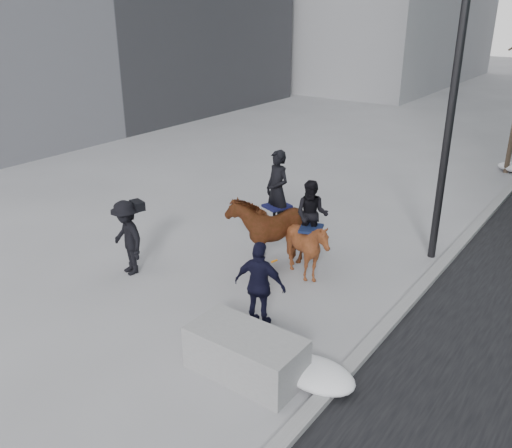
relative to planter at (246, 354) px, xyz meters
The scene contains 9 objects.
ground 2.12m from the planter, 140.68° to the left, with size 120.00×120.00×0.00m, color gray.
curb 11.41m from the planter, 82.99° to the left, with size 0.25×90.00×0.12m, color gray.
planter is the anchor object (origin of this frame).
mounted_left 4.28m from the planter, 117.93° to the left, with size 1.62×2.32×2.73m.
mounted_right 3.72m from the planter, 104.80° to the left, with size 1.58×1.67×2.27m.
feeder 1.57m from the planter, 116.34° to the left, with size 1.09×0.96×1.75m.
camera_crew 4.61m from the planter, 162.57° to the left, with size 1.27×0.95×1.75m.
lamppost 7.70m from the planter, 80.76° to the left, with size 0.25×2.40×9.09m.
snow_piles 7.63m from the planter, 81.78° to the left, with size 1.36×15.48×0.34m.
Camera 1 is at (6.14, -7.29, 5.84)m, focal length 38.00 mm.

